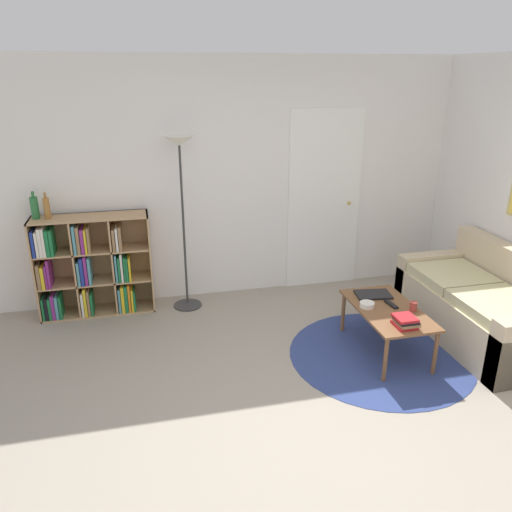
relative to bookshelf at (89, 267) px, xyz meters
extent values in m
plane|color=gray|center=(1.73, -2.37, -0.51)|extent=(14.00, 14.00, 0.00)
cube|color=silver|center=(1.73, 0.21, 0.79)|extent=(7.71, 0.05, 2.60)
cube|color=white|center=(2.64, 0.18, 0.51)|extent=(0.86, 0.02, 2.06)
sphere|color=tan|center=(2.94, 0.15, 0.47)|extent=(0.04, 0.04, 0.04)
cylinder|color=navy|center=(2.59, -1.52, -0.51)|extent=(1.65, 1.65, 0.01)
cube|color=tan|center=(-0.51, 0.00, 0.02)|extent=(0.02, 0.34, 1.06)
cube|color=tan|center=(0.63, 0.00, 0.02)|extent=(0.02, 0.34, 1.06)
cube|color=tan|center=(0.06, 0.00, 0.54)|extent=(1.16, 0.34, 0.02)
cube|color=tan|center=(0.06, 0.00, -0.50)|extent=(1.16, 0.34, 0.02)
cube|color=tan|center=(0.06, 0.16, 0.02)|extent=(1.16, 0.02, 1.06)
cube|color=tan|center=(-0.13, 0.00, 0.02)|extent=(0.02, 0.32, 1.02)
cube|color=tan|center=(0.25, 0.00, 0.02)|extent=(0.02, 0.32, 1.02)
cube|color=tan|center=(0.06, 0.00, -0.16)|extent=(1.12, 0.32, 0.02)
cube|color=tan|center=(0.06, 0.00, 0.19)|extent=(1.12, 0.32, 0.02)
cube|color=#196B38|center=(-0.48, -0.05, -0.38)|extent=(0.02, 0.23, 0.23)
cube|color=black|center=(-0.45, -0.05, -0.38)|extent=(0.03, 0.23, 0.24)
cube|color=#196B38|center=(-0.42, -0.06, -0.38)|extent=(0.03, 0.20, 0.23)
cube|color=#7F287A|center=(-0.38, -0.05, -0.36)|extent=(0.03, 0.24, 0.26)
cube|color=teal|center=(-0.35, -0.04, -0.37)|extent=(0.03, 0.26, 0.25)
cube|color=#196B38|center=(-0.31, -0.06, -0.37)|extent=(0.02, 0.20, 0.25)
cube|color=silver|center=(-0.10, -0.04, -0.37)|extent=(0.02, 0.25, 0.26)
cube|color=gold|center=(-0.07, -0.06, -0.35)|extent=(0.03, 0.21, 0.30)
cube|color=olive|center=(-0.03, -0.05, -0.36)|extent=(0.02, 0.23, 0.28)
cube|color=#196B38|center=(-0.01, -0.05, -0.38)|extent=(0.02, 0.23, 0.24)
cube|color=teal|center=(0.28, -0.03, -0.37)|extent=(0.02, 0.27, 0.26)
cube|color=gold|center=(0.31, -0.06, -0.35)|extent=(0.03, 0.21, 0.29)
cube|color=#196B38|center=(0.35, -0.06, -0.35)|extent=(0.03, 0.21, 0.30)
cube|color=orange|center=(0.38, -0.06, -0.35)|extent=(0.02, 0.21, 0.30)
cube|color=gold|center=(0.41, -0.05, -0.37)|extent=(0.02, 0.22, 0.25)
cube|color=#196B38|center=(0.43, -0.06, -0.38)|extent=(0.02, 0.20, 0.23)
cube|color=olive|center=(-0.47, -0.07, -0.02)|extent=(0.03, 0.19, 0.26)
cube|color=gold|center=(-0.44, -0.06, -0.03)|extent=(0.03, 0.22, 0.23)
cube|color=#7F287A|center=(-0.41, -0.04, -0.02)|extent=(0.02, 0.26, 0.24)
cube|color=#7F287A|center=(-0.38, -0.04, 0.00)|extent=(0.02, 0.25, 0.30)
cube|color=teal|center=(-0.10, -0.04, -0.02)|extent=(0.03, 0.26, 0.25)
cube|color=navy|center=(-0.06, -0.06, 0.00)|extent=(0.03, 0.22, 0.29)
cube|color=#7F287A|center=(-0.02, -0.06, 0.01)|extent=(0.03, 0.21, 0.30)
cube|color=teal|center=(0.01, -0.05, 0.00)|extent=(0.03, 0.23, 0.29)
cube|color=teal|center=(0.28, -0.03, 0.00)|extent=(0.02, 0.27, 0.30)
cube|color=#196B38|center=(0.30, -0.07, -0.01)|extent=(0.02, 0.20, 0.27)
cube|color=silver|center=(0.33, -0.06, 0.01)|extent=(0.02, 0.21, 0.31)
cube|color=#196B38|center=(0.36, -0.07, -0.01)|extent=(0.02, 0.20, 0.27)
cube|color=#196B38|center=(0.38, -0.07, -0.02)|extent=(0.02, 0.19, 0.26)
cube|color=gold|center=(0.41, -0.04, -0.02)|extent=(0.02, 0.26, 0.26)
cube|color=navy|center=(-0.48, -0.05, 0.33)|extent=(0.03, 0.22, 0.26)
cube|color=silver|center=(-0.44, -0.04, 0.32)|extent=(0.03, 0.25, 0.25)
cube|color=silver|center=(-0.41, -0.03, 0.34)|extent=(0.03, 0.26, 0.29)
cube|color=silver|center=(-0.38, -0.06, 0.34)|extent=(0.03, 0.21, 0.29)
cube|color=#196B38|center=(-0.35, -0.03, 0.33)|extent=(0.03, 0.27, 0.27)
cube|color=#196B38|center=(-0.31, -0.05, 0.33)|extent=(0.03, 0.23, 0.26)
cube|color=teal|center=(-0.09, -0.03, 0.34)|extent=(0.03, 0.27, 0.29)
cube|color=olive|center=(-0.06, -0.05, 0.33)|extent=(0.03, 0.22, 0.28)
cube|color=#7F287A|center=(-0.02, -0.05, 0.32)|extent=(0.03, 0.24, 0.25)
cube|color=gold|center=(0.01, -0.05, 0.32)|extent=(0.02, 0.24, 0.25)
cube|color=olive|center=(0.04, -0.06, 0.33)|extent=(0.03, 0.20, 0.26)
cube|color=olive|center=(0.28, -0.04, 0.31)|extent=(0.03, 0.26, 0.23)
cube|color=silver|center=(0.31, -0.06, 0.32)|extent=(0.02, 0.20, 0.24)
cube|color=olive|center=(0.34, -0.04, 0.32)|extent=(0.03, 0.25, 0.25)
cylinder|color=#333333|center=(0.99, -0.09, -0.51)|extent=(0.31, 0.31, 0.01)
cylinder|color=#333333|center=(0.99, -0.09, 0.40)|extent=(0.02, 0.02, 1.74)
cone|color=white|center=(0.99, -0.09, 1.27)|extent=(0.31, 0.31, 0.10)
cube|color=#CCB793|center=(3.64, -1.41, -0.29)|extent=(0.85, 1.68, 0.45)
cube|color=#CCB793|center=(3.98, -1.41, -0.09)|extent=(0.16, 1.68, 0.86)
cube|color=#CCB793|center=(3.64, -0.65, -0.22)|extent=(0.85, 0.16, 0.59)
cube|color=beige|center=(3.56, -1.76, -0.01)|extent=(0.65, 0.66, 0.10)
cube|color=beige|center=(3.56, -1.07, -0.01)|extent=(0.65, 0.66, 0.10)
cube|color=brown|center=(2.66, -1.45, -0.09)|extent=(0.54, 0.97, 0.02)
cylinder|color=brown|center=(2.43, -1.89, -0.31)|extent=(0.04, 0.04, 0.41)
cylinder|color=brown|center=(2.43, -1.01, -0.31)|extent=(0.04, 0.04, 0.41)
cylinder|color=brown|center=(2.89, -1.89, -0.31)|extent=(0.04, 0.04, 0.41)
cylinder|color=brown|center=(2.89, -1.01, -0.31)|extent=(0.04, 0.04, 0.41)
cube|color=black|center=(2.65, -1.17, -0.07)|extent=(0.35, 0.26, 0.02)
cylinder|color=silver|center=(2.49, -1.38, -0.06)|extent=(0.13, 0.13, 0.05)
cube|color=#B21E23|center=(2.63, -1.79, -0.07)|extent=(0.17, 0.18, 0.03)
cube|color=olive|center=(2.65, -1.80, -0.04)|extent=(0.17, 0.18, 0.02)
cube|color=black|center=(2.64, -1.79, -0.03)|extent=(0.17, 0.18, 0.02)
cube|color=#B21E23|center=(2.64, -1.78, -0.01)|extent=(0.17, 0.18, 0.02)
cylinder|color=#A33D33|center=(2.85, -1.55, -0.04)|extent=(0.06, 0.06, 0.09)
cube|color=black|center=(2.72, -1.40, -0.07)|extent=(0.06, 0.17, 0.02)
cylinder|color=#236633|center=(-0.44, 0.03, 0.65)|extent=(0.08, 0.08, 0.22)
cylinder|color=#236633|center=(-0.44, 0.03, 0.79)|extent=(0.03, 0.03, 0.05)
cylinder|color=olive|center=(-0.32, 0.00, 0.65)|extent=(0.06, 0.06, 0.21)
cylinder|color=olive|center=(-0.32, 0.00, 0.78)|extent=(0.02, 0.02, 0.05)
camera|label=1|loc=(0.59, -5.09, 1.91)|focal=35.00mm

